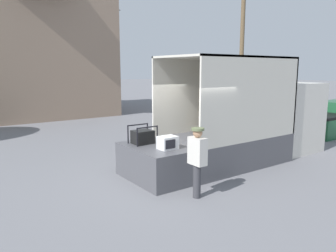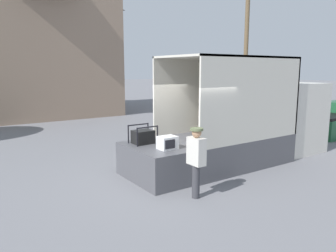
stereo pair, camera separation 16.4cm
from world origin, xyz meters
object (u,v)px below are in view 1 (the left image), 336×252
box_truck (258,126)px  utility_pole (242,45)px  microwave (168,143)px  portable_generator (143,137)px  worker_person (197,156)px

box_truck → utility_pole: 11.64m
box_truck → microwave: size_ratio=13.01×
box_truck → portable_generator: size_ratio=9.04×
worker_person → portable_generator: bearing=94.0°
worker_person → utility_pole: 15.69m
box_truck → worker_person: size_ratio=3.68×
box_truck → portable_generator: bearing=173.8°
utility_pole → portable_generator: bearing=-148.4°
portable_generator → box_truck: bearing=-6.2°
portable_generator → utility_pole: bearing=31.6°
portable_generator → worker_person: 2.13m
utility_pole → box_truck: bearing=-134.7°
worker_person → box_truck: bearing=21.9°
microwave → portable_generator: portable_generator is taller
microwave → portable_generator: size_ratio=0.69×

